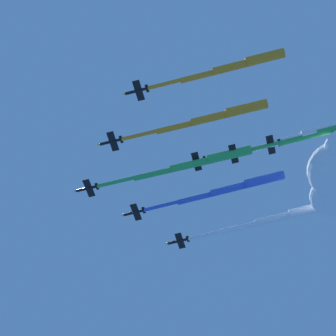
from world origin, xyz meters
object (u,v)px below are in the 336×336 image
object	(u,v)px
jet_starboard_inner	(231,188)
jet_port_mid	(232,67)
jet_lead	(193,164)
jet_starboard_mid	(276,218)
jet_port_outer	(288,139)
jet_port_inner	(212,117)

from	to	relation	value
jet_starboard_inner	jet_port_mid	size ratio (longest dim) A/B	1.09
jet_lead	jet_starboard_mid	xyz separation A→B (m)	(12.36, -39.13, 1.18)
jet_lead	jet_starboard_inner	world-z (taller)	jet_starboard_inner
jet_lead	jet_starboard_mid	distance (m)	41.05
jet_port_outer	jet_starboard_inner	bearing A→B (deg)	26.62
jet_lead	jet_port_mid	world-z (taller)	jet_port_mid
jet_port_inner	jet_port_mid	xyz separation A→B (m)	(-19.69, -0.95, 2.06)
jet_lead	jet_starboard_inner	size ratio (longest dim) A/B	1.07
jet_port_inner	jet_starboard_mid	world-z (taller)	jet_starboard_mid
jet_port_mid	jet_starboard_inner	bearing A→B (deg)	-19.76
jet_port_inner	jet_starboard_mid	bearing A→B (deg)	-50.31
jet_lead	jet_port_outer	world-z (taller)	jet_port_outer
jet_port_inner	jet_port_mid	distance (m)	19.82
jet_starboard_mid	jet_starboard_inner	bearing A→B (deg)	105.74
jet_port_mid	jet_port_outer	xyz separation A→B (m)	(19.21, -29.57, -1.47)
jet_port_mid	jet_lead	bearing A→B (deg)	2.63
jet_lead	jet_port_inner	bearing A→B (deg)	-177.49
jet_port_mid	jet_starboard_mid	xyz separation A→B (m)	(51.46, -37.33, -1.37)
jet_port_inner	jet_lead	bearing A→B (deg)	2.51
jet_starboard_inner	jet_starboard_mid	xyz separation A→B (m)	(5.91, -20.96, -2.10)
jet_port_outer	jet_lead	bearing A→B (deg)	57.62
jet_port_outer	jet_port_inner	bearing A→B (deg)	89.09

